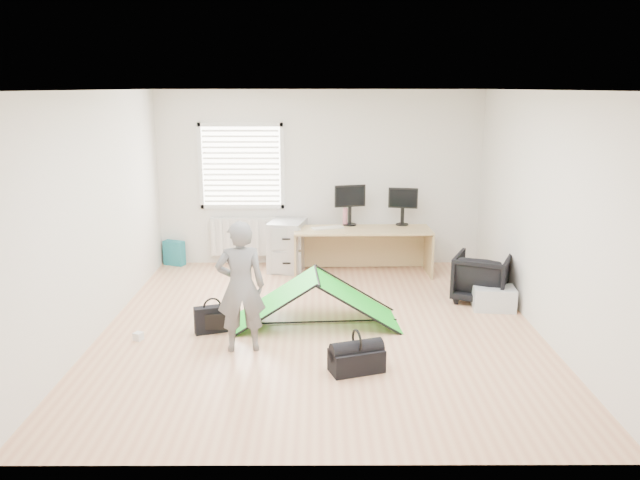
{
  "coord_description": "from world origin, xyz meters",
  "views": [
    {
      "loc": [
        -0.02,
        -6.84,
        2.73
      ],
      "look_at": [
        0.0,
        0.4,
        0.95
      ],
      "focal_mm": 35.0,
      "sensor_mm": 36.0,
      "label": 1
    }
  ],
  "objects_px": {
    "person": "(241,287)",
    "thermos": "(345,217)",
    "filing_cabinet": "(288,245)",
    "duffel_bag": "(357,361)",
    "laptop_bag": "(213,319)",
    "monitor_left": "(350,210)",
    "kite": "(317,299)",
    "desk": "(362,252)",
    "monitor_right": "(402,211)",
    "office_chair": "(482,278)",
    "storage_crate": "(494,298)"
  },
  "relations": [
    {
      "from": "desk",
      "to": "monitor_right",
      "type": "bearing_deg",
      "value": 22.57
    },
    {
      "from": "office_chair",
      "to": "storage_crate",
      "type": "xyz_separation_m",
      "value": [
        0.08,
        -0.33,
        -0.17
      ]
    },
    {
      "from": "desk",
      "to": "office_chair",
      "type": "xyz_separation_m",
      "value": [
        1.48,
        -1.21,
        -0.03
      ]
    },
    {
      "from": "filing_cabinet",
      "to": "office_chair",
      "type": "bearing_deg",
      "value": -17.45
    },
    {
      "from": "filing_cabinet",
      "to": "monitor_left",
      "type": "relative_size",
      "value": 1.61
    },
    {
      "from": "filing_cabinet",
      "to": "duffel_bag",
      "type": "bearing_deg",
      "value": -64.95
    },
    {
      "from": "desk",
      "to": "thermos",
      "type": "relative_size",
      "value": 7.66
    },
    {
      "from": "thermos",
      "to": "laptop_bag",
      "type": "xyz_separation_m",
      "value": [
        -1.61,
        -2.57,
        -0.67
      ]
    },
    {
      "from": "person",
      "to": "monitor_right",
      "type": "bearing_deg",
      "value": -133.09
    },
    {
      "from": "filing_cabinet",
      "to": "desk",
      "type": "bearing_deg",
      "value": -0.29
    },
    {
      "from": "thermos",
      "to": "kite",
      "type": "distance_m",
      "value": 2.39
    },
    {
      "from": "monitor_right",
      "to": "storage_crate",
      "type": "height_order",
      "value": "monitor_right"
    },
    {
      "from": "thermos",
      "to": "storage_crate",
      "type": "relative_size",
      "value": 0.51
    },
    {
      "from": "monitor_left",
      "to": "kite",
      "type": "xyz_separation_m",
      "value": [
        -0.49,
        -2.28,
        -0.62
      ]
    },
    {
      "from": "monitor_right",
      "to": "monitor_left",
      "type": "bearing_deg",
      "value": -168.34
    },
    {
      "from": "filing_cabinet",
      "to": "kite",
      "type": "distance_m",
      "value": 2.3
    },
    {
      "from": "person",
      "to": "kite",
      "type": "height_order",
      "value": "person"
    },
    {
      "from": "storage_crate",
      "to": "monitor_left",
      "type": "bearing_deg",
      "value": 133.84
    },
    {
      "from": "monitor_right",
      "to": "duffel_bag",
      "type": "xyz_separation_m",
      "value": [
        -0.9,
        -3.58,
        -0.79
      ]
    },
    {
      "from": "filing_cabinet",
      "to": "laptop_bag",
      "type": "distance_m",
      "value": 2.65
    },
    {
      "from": "monitor_right",
      "to": "duffel_bag",
      "type": "bearing_deg",
      "value": -92.72
    },
    {
      "from": "monitor_left",
      "to": "thermos",
      "type": "height_order",
      "value": "monitor_left"
    },
    {
      "from": "kite",
      "to": "duffel_bag",
      "type": "xyz_separation_m",
      "value": [
        0.39,
        -1.3,
        -0.18
      ]
    },
    {
      "from": "kite",
      "to": "duffel_bag",
      "type": "distance_m",
      "value": 1.36
    },
    {
      "from": "desk",
      "to": "person",
      "type": "xyz_separation_m",
      "value": [
        -1.47,
        -2.78,
        0.36
      ]
    },
    {
      "from": "person",
      "to": "storage_crate",
      "type": "xyz_separation_m",
      "value": [
        3.03,
        1.24,
        -0.56
      ]
    },
    {
      "from": "monitor_right",
      "to": "laptop_bag",
      "type": "relative_size",
      "value": 1.06
    },
    {
      "from": "office_chair",
      "to": "monitor_left",
      "type": "bearing_deg",
      "value": -17.2
    },
    {
      "from": "duffel_bag",
      "to": "person",
      "type": "bearing_deg",
      "value": 137.33
    },
    {
      "from": "office_chair",
      "to": "kite",
      "type": "height_order",
      "value": "office_chair"
    },
    {
      "from": "office_chair",
      "to": "person",
      "type": "bearing_deg",
      "value": 52.57
    },
    {
      "from": "desk",
      "to": "laptop_bag",
      "type": "xyz_separation_m",
      "value": [
        -1.86,
        -2.29,
        -0.19
      ]
    },
    {
      "from": "desk",
      "to": "storage_crate",
      "type": "bearing_deg",
      "value": -45.83
    },
    {
      "from": "person",
      "to": "thermos",
      "type": "bearing_deg",
      "value": -120.48
    },
    {
      "from": "laptop_bag",
      "to": "filing_cabinet",
      "type": "bearing_deg",
      "value": 54.45
    },
    {
      "from": "storage_crate",
      "to": "duffel_bag",
      "type": "bearing_deg",
      "value": -136.05
    },
    {
      "from": "filing_cabinet",
      "to": "laptop_bag",
      "type": "height_order",
      "value": "filing_cabinet"
    },
    {
      "from": "thermos",
      "to": "kite",
      "type": "height_order",
      "value": "thermos"
    },
    {
      "from": "thermos",
      "to": "laptop_bag",
      "type": "height_order",
      "value": "thermos"
    },
    {
      "from": "monitor_right",
      "to": "kite",
      "type": "distance_m",
      "value": 2.69
    },
    {
      "from": "monitor_right",
      "to": "duffel_bag",
      "type": "height_order",
      "value": "monitor_right"
    },
    {
      "from": "monitor_left",
      "to": "person",
      "type": "xyz_separation_m",
      "value": [
        -1.29,
        -3.05,
        -0.21
      ]
    },
    {
      "from": "thermos",
      "to": "person",
      "type": "xyz_separation_m",
      "value": [
        -1.22,
        -3.05,
        -0.12
      ]
    },
    {
      "from": "monitor_left",
      "to": "monitor_right",
      "type": "xyz_separation_m",
      "value": [
        0.8,
        0.0,
        -0.02
      ]
    },
    {
      "from": "filing_cabinet",
      "to": "duffel_bag",
      "type": "xyz_separation_m",
      "value": [
        0.85,
        -3.55,
        -0.27
      ]
    },
    {
      "from": "office_chair",
      "to": "storage_crate",
      "type": "relative_size",
      "value": 1.34
    },
    {
      "from": "storage_crate",
      "to": "thermos",
      "type": "bearing_deg",
      "value": 134.9
    },
    {
      "from": "monitor_right",
      "to": "kite",
      "type": "xyz_separation_m",
      "value": [
        -1.29,
        -2.29,
        -0.6
      ]
    },
    {
      "from": "kite",
      "to": "storage_crate",
      "type": "bearing_deg",
      "value": 7.95
    },
    {
      "from": "office_chair",
      "to": "laptop_bag",
      "type": "xyz_separation_m",
      "value": [
        -3.34,
        -1.08,
        -0.16
      ]
    }
  ]
}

